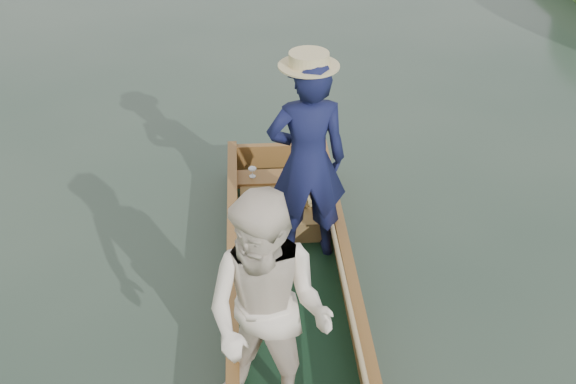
{
  "coord_description": "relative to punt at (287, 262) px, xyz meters",
  "views": [
    {
      "loc": [
        -0.35,
        -4.72,
        4.37
      ],
      "look_at": [
        0.0,
        0.6,
        0.95
      ],
      "focal_mm": 45.0,
      "sensor_mm": 36.0,
      "label": 1
    }
  ],
  "objects": [
    {
      "name": "ground",
      "position": [
        0.06,
        0.16,
        -0.77
      ],
      "size": [
        120.0,
        120.0,
        0.0
      ],
      "primitive_type": "plane",
      "color": "#283D30",
      "rests_on": "ground"
    },
    {
      "name": "punt",
      "position": [
        0.0,
        0.0,
        0.0
      ],
      "size": [
        1.39,
        5.0,
        2.11
      ],
      "color": "black",
      "rests_on": "ground"
    }
  ]
}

